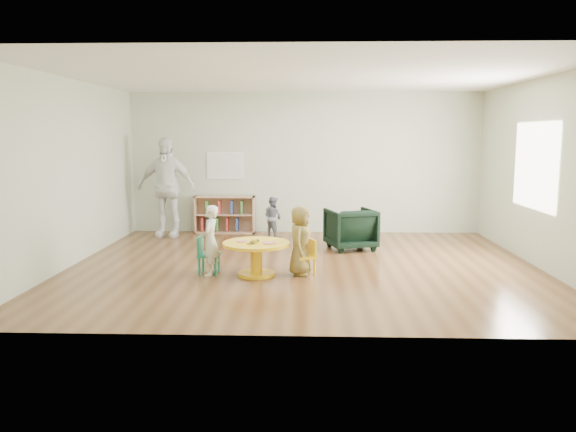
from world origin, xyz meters
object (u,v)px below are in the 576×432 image
at_px(kid_chair_right, 307,255).
at_px(toddler, 273,217).
at_px(child_left, 210,241).
at_px(child_right, 300,241).
at_px(activity_table, 256,253).
at_px(bookshelf, 224,215).
at_px(armchair, 351,229).
at_px(adult_caretaker, 166,187).
at_px(kid_chair_left, 206,253).

xyz_separation_m(kid_chair_right, toddler, (-0.66, 2.84, 0.13)).
distance_m(child_left, child_right, 1.26).
bearing_deg(toddler, child_right, 138.26).
height_order(activity_table, bookshelf, bookshelf).
distance_m(armchair, toddler, 1.76).
distance_m(activity_table, child_right, 0.64).
bearing_deg(toddler, adult_caretaker, 35.55).
bearing_deg(kid_chair_right, bookshelf, 3.12).
height_order(bookshelf, child_left, child_left).
bearing_deg(toddler, armchair, -179.56).
relative_size(activity_table, adult_caretaker, 0.49).
distance_m(activity_table, bookshelf, 3.59).
bearing_deg(toddler, kid_chair_left, 112.05).
xyz_separation_m(kid_chair_left, child_left, (0.08, -0.10, 0.21)).
height_order(kid_chair_left, bookshelf, bookshelf).
distance_m(kid_chair_left, adult_caretaker, 3.26).
bearing_deg(bookshelf, kid_chair_left, -86.00).
bearing_deg(bookshelf, child_right, -65.23).
relative_size(activity_table, armchair, 1.21).
relative_size(kid_chair_left, kid_chair_right, 1.08).
xyz_separation_m(child_left, child_right, (1.26, 0.07, -0.00)).
distance_m(kid_chair_right, child_right, 0.25).
height_order(kid_chair_left, child_left, child_left).
bearing_deg(activity_table, armchair, 52.23).
bearing_deg(activity_table, toddler, 89.02).
xyz_separation_m(child_right, toddler, (-0.56, 2.89, -0.10)).
xyz_separation_m(activity_table, kid_chair_right, (0.71, 0.10, -0.06)).
distance_m(kid_chair_right, bookshelf, 3.75).
xyz_separation_m(activity_table, child_left, (-0.64, -0.02, 0.17)).
relative_size(bookshelf, toddler, 1.52).
relative_size(activity_table, child_right, 0.96).
bearing_deg(child_left, kid_chair_right, 100.63).
height_order(kid_chair_right, adult_caretaker, adult_caretaker).
bearing_deg(activity_table, kid_chair_right, 8.09).
bearing_deg(child_left, activity_table, 97.10).
relative_size(armchair, child_right, 0.79).
bearing_deg(activity_table, kid_chair_left, 173.18).
xyz_separation_m(bookshelf, armchair, (2.42, -1.58, -0.01)).
distance_m(activity_table, armchair, 2.39).
bearing_deg(adult_caretaker, kid_chair_right, -40.97).
height_order(kid_chair_right, toddler, toddler).
height_order(kid_chair_left, toddler, toddler).
relative_size(activity_table, toddler, 1.19).
distance_m(kid_chair_right, child_left, 1.38).
xyz_separation_m(kid_chair_right, child_left, (-1.35, -0.12, 0.23)).
height_order(child_left, toddler, child_left).
bearing_deg(kid_chair_left, adult_caretaker, -153.20).
relative_size(toddler, adult_caretaker, 0.41).
distance_m(armchair, child_left, 2.84).
xyz_separation_m(kid_chair_left, armchair, (2.18, 1.80, 0.07)).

